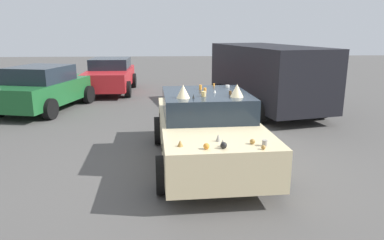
{
  "coord_description": "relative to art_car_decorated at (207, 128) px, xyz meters",
  "views": [
    {
      "loc": [
        -6.9,
        0.73,
        2.66
      ],
      "look_at": [
        0.0,
        0.3,
        0.9
      ],
      "focal_mm": 33.41,
      "sensor_mm": 36.0,
      "label": 1
    }
  ],
  "objects": [
    {
      "name": "ground_plane",
      "position": [
        -0.03,
        -0.0,
        -0.72
      ],
      "size": [
        60.0,
        60.0,
        0.0
      ],
      "primitive_type": "plane",
      "color": "#514F4C"
    },
    {
      "name": "art_car_decorated",
      "position": [
        0.0,
        0.0,
        0.0
      ],
      "size": [
        4.44,
        2.27,
        1.67
      ],
      "rotation": [
        0.0,
        0.0,
        3.19
      ],
      "color": "beige",
      "rests_on": "ground"
    },
    {
      "name": "parked_van_row_back_far",
      "position": [
        4.74,
        -2.49,
        0.48
      ],
      "size": [
        5.44,
        3.15,
        2.14
      ],
      "rotation": [
        0.0,
        0.0,
        0.23
      ],
      "color": "black",
      "rests_on": "ground"
    },
    {
      "name": "parked_sedan_near_left",
      "position": [
        8.72,
        3.31,
        0.01
      ],
      "size": [
        4.14,
        2.01,
        1.44
      ],
      "rotation": [
        0.0,
        0.0,
        3.15
      ],
      "color": "red",
      "rests_on": "ground"
    },
    {
      "name": "parked_sedan_far_right",
      "position": [
        5.24,
        4.92,
        0.02
      ],
      "size": [
        4.37,
        2.71,
        1.5
      ],
      "rotation": [
        0.0,
        0.0,
        -0.25
      ],
      "color": "#1E602D",
      "rests_on": "ground"
    }
  ]
}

